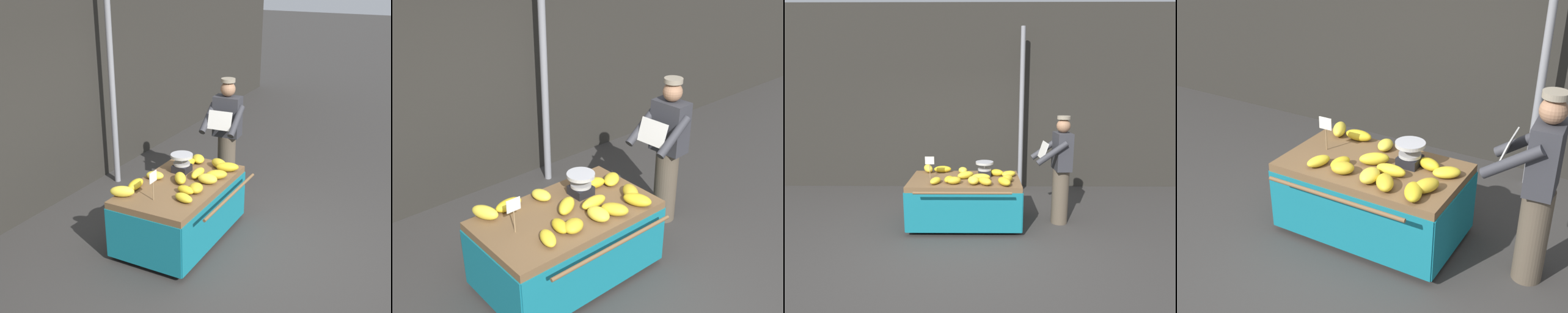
# 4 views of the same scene
# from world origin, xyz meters

# --- Properties ---
(ground_plane) EXTENTS (60.00, 60.00, 0.00)m
(ground_plane) POSITION_xyz_m (0.00, 0.00, 0.00)
(ground_plane) COLOR #383533
(back_wall) EXTENTS (16.00, 0.24, 3.77)m
(back_wall) POSITION_xyz_m (0.00, 2.89, 1.89)
(back_wall) COLOR #2D2B26
(back_wall) RESTS_ON ground
(street_pole) EXTENTS (0.09, 0.09, 3.27)m
(street_pole) POSITION_xyz_m (0.96, 2.45, 1.64)
(street_pole) COLOR gray
(street_pole) RESTS_ON ground
(banana_cart) EXTENTS (1.71, 1.18, 0.75)m
(banana_cart) POSITION_xyz_m (-0.09, 0.72, 0.54)
(banana_cart) COLOR brown
(banana_cart) RESTS_ON ground
(weighing_scale) EXTENTS (0.28, 0.28, 0.23)m
(weighing_scale) POSITION_xyz_m (0.22, 0.87, 0.87)
(weighing_scale) COLOR black
(weighing_scale) RESTS_ON banana_cart
(price_sign) EXTENTS (0.14, 0.01, 0.34)m
(price_sign) POSITION_xyz_m (-0.63, 0.75, 1.00)
(price_sign) COLOR #997A51
(price_sign) RESTS_ON banana_cart
(banana_bunch_0) EXTENTS (0.25, 0.19, 0.11)m
(banana_bunch_0) POSITION_xyz_m (0.41, 0.88, 0.80)
(banana_bunch_0) COLOR gold
(banana_bunch_0) RESTS_ON banana_cart
(banana_bunch_1) EXTENTS (0.24, 0.29, 0.12)m
(banana_bunch_1) POSITION_xyz_m (0.55, 0.51, 0.81)
(banana_bunch_1) COLOR gold
(banana_bunch_1) RESTS_ON banana_cart
(banana_bunch_2) EXTENTS (0.29, 0.12, 0.11)m
(banana_bunch_2) POSITION_xyz_m (0.16, 0.61, 0.80)
(banana_bunch_2) COLOR yellow
(banana_bunch_2) RESTS_ON banana_cart
(banana_bunch_3) EXTENTS (0.18, 0.25, 0.12)m
(banana_bunch_3) POSITION_xyz_m (0.05, 0.42, 0.81)
(banana_bunch_3) COLOR yellow
(banana_bunch_3) RESTS_ON banana_cart
(banana_bunch_4) EXTENTS (0.18, 0.24, 0.10)m
(banana_bunch_4) POSITION_xyz_m (-0.14, 1.04, 0.80)
(banana_bunch_4) COLOR yellow
(banana_bunch_4) RESTS_ON banana_cart
(banana_bunch_5) EXTENTS (0.23, 0.31, 0.13)m
(banana_bunch_5) POSITION_xyz_m (-0.72, 1.11, 0.81)
(banana_bunch_5) COLOR yellow
(banana_bunch_5) RESTS_ON banana_cart
(banana_bunch_6) EXTENTS (0.19, 0.27, 0.09)m
(banana_bunch_6) POSITION_xyz_m (-0.51, 0.44, 0.80)
(banana_bunch_6) COLOR yellow
(banana_bunch_6) RESTS_ON banana_cart
(banana_bunch_7) EXTENTS (0.27, 0.30, 0.11)m
(banana_bunch_7) POSITION_xyz_m (0.22, 0.39, 0.81)
(banana_bunch_7) COLOR gold
(banana_bunch_7) RESTS_ON banana_cart
(banana_bunch_8) EXTENTS (0.16, 0.24, 0.09)m
(banana_bunch_8) POSITION_xyz_m (-0.32, 0.52, 0.80)
(banana_bunch_8) COLOR gold
(banana_bunch_8) RESTS_ON banana_cart
(banana_bunch_9) EXTENTS (0.25, 0.32, 0.11)m
(banana_bunch_9) POSITION_xyz_m (0.50, 0.37, 0.81)
(banana_bunch_9) COLOR gold
(banana_bunch_9) RESTS_ON banana_cart
(banana_bunch_10) EXTENTS (0.30, 0.27, 0.11)m
(banana_bunch_10) POSITION_xyz_m (-0.08, 0.72, 0.81)
(banana_bunch_10) COLOR yellow
(banana_bunch_10) RESTS_ON banana_cart
(banana_bunch_11) EXTENTS (0.26, 0.23, 0.11)m
(banana_bunch_11) POSITION_xyz_m (-0.23, 0.43, 0.80)
(banana_bunch_11) COLOR gold
(banana_bunch_11) RESTS_ON banana_cart
(banana_bunch_12) EXTENTS (0.29, 0.14, 0.11)m
(banana_bunch_12) POSITION_xyz_m (-0.48, 1.10, 0.81)
(banana_bunch_12) COLOR gold
(banana_bunch_12) RESTS_ON banana_cart
(banana_bunch_13) EXTENTS (0.29, 0.27, 0.09)m
(banana_bunch_13) POSITION_xyz_m (0.60, 0.83, 0.80)
(banana_bunch_13) COLOR yellow
(banana_bunch_13) RESTS_ON banana_cart
(vendor_person) EXTENTS (0.60, 0.54, 1.71)m
(vendor_person) POSITION_xyz_m (1.40, 0.79, 0.87)
(vendor_person) COLOR brown
(vendor_person) RESTS_ON ground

